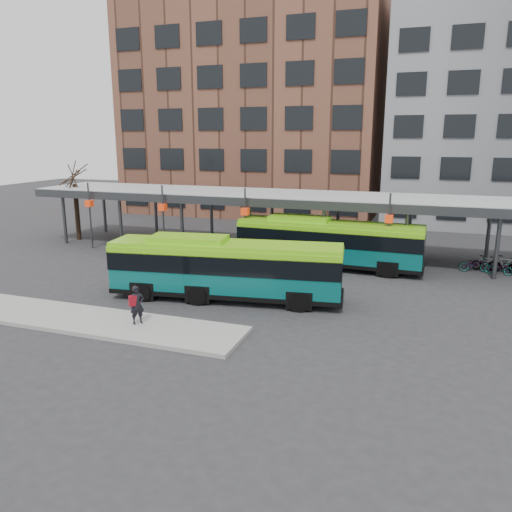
{
  "coord_description": "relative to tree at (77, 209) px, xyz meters",
  "views": [
    {
      "loc": [
        8.16,
        -20.13,
        8.01
      ],
      "look_at": [
        -0.35,
        4.23,
        1.8
      ],
      "focal_mm": 35.0,
      "sensor_mm": 36.0,
      "label": 1
    }
  ],
  "objects": [
    {
      "name": "building_brick",
      "position": [
        8.0,
        20.0,
        8.57
      ],
      "size": [
        26.0,
        14.0,
        22.0
      ],
      "primitive_type": "cube",
      "color": "brown",
      "rests_on": "ground"
    },
    {
      "name": "canopy",
      "position": [
        17.94,
        0.87,
        1.47
      ],
      "size": [
        40.0,
        6.53,
        4.8
      ],
      "color": "#999B9E",
      "rests_on": "ground"
    },
    {
      "name": "boarding_island",
      "position": [
        12.5,
        -15.0,
        -2.34
      ],
      "size": [
        14.0,
        3.0,
        0.18
      ],
      "primitive_type": "cube",
      "color": "gray",
      "rests_on": "ground"
    },
    {
      "name": "bus_front",
      "position": [
        16.78,
        -9.99,
        -0.78
      ],
      "size": [
        11.74,
        4.02,
        3.17
      ],
      "rotation": [
        0.0,
        0.0,
        0.14
      ],
      "color": "#075252",
      "rests_on": "ground"
    },
    {
      "name": "ground",
      "position": [
        18.0,
        -12.0,
        -2.43
      ],
      "size": [
        120.0,
        120.0,
        0.0
      ],
      "primitive_type": "plane",
      "color": "#28282B",
      "rests_on": "ground"
    },
    {
      "name": "pedestrian",
      "position": [
        14.72,
        -14.79,
        -1.4
      ],
      "size": [
        0.7,
        0.72,
        1.67
      ],
      "rotation": [
        0.0,
        0.0,
        0.86
      ],
      "color": "black",
      "rests_on": "boarding_island"
    },
    {
      "name": "bus_rear",
      "position": [
        20.38,
        -2.04,
        -0.8
      ],
      "size": [
        11.44,
        2.85,
        3.14
      ],
      "rotation": [
        0.0,
        0.0,
        -0.03
      ],
      "color": "#075252",
      "rests_on": "ground"
    },
    {
      "name": "tree",
      "position": [
        0.0,
        0.0,
        0.0
      ],
      "size": [
        1.64,
        1.64,
        5.6
      ],
      "color": "black",
      "rests_on": "ground"
    }
  ]
}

